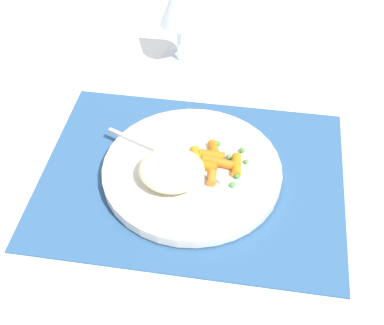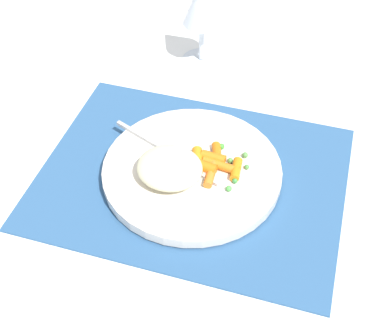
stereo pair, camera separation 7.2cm
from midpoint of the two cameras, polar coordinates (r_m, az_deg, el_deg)
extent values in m
plane|color=white|center=(0.78, -2.63, -1.75)|extent=(2.40, 2.40, 0.00)
cube|color=#2D5684|center=(0.78, -2.64, -1.60)|extent=(0.44, 0.34, 0.01)
cylinder|color=silver|center=(0.77, -2.66, -1.06)|extent=(0.26, 0.26, 0.02)
ellipsoid|color=beige|center=(0.74, -4.99, -0.94)|extent=(0.09, 0.08, 0.04)
cylinder|color=orange|center=(0.77, -0.51, 0.62)|extent=(0.04, 0.02, 0.02)
cylinder|color=orange|center=(0.76, 0.41, -0.17)|extent=(0.06, 0.02, 0.01)
cylinder|color=orange|center=(0.76, -1.92, -0.48)|extent=(0.05, 0.02, 0.02)
cylinder|color=orange|center=(0.75, -0.54, -1.16)|extent=(0.01, 0.05, 0.01)
cylinder|color=orange|center=(0.78, -0.21, 1.13)|extent=(0.02, 0.04, 0.01)
cylinder|color=orange|center=(0.76, 2.09, -0.39)|extent=(0.02, 0.04, 0.01)
cylinder|color=orange|center=(0.77, -2.18, 0.10)|extent=(0.03, 0.05, 0.01)
sphere|color=#509935|center=(0.77, -2.48, -0.37)|extent=(0.01, 0.01, 0.01)
sphere|color=green|center=(0.79, 0.19, 1.89)|extent=(0.01, 0.01, 0.01)
sphere|color=#4A9346|center=(0.77, -2.10, 0.21)|extent=(0.01, 0.01, 0.01)
sphere|color=#3E8C41|center=(0.75, 2.12, -1.62)|extent=(0.01, 0.01, 0.01)
sphere|color=#548F44|center=(0.79, 2.80, 1.21)|extent=(0.01, 0.01, 0.01)
sphere|color=#498D43|center=(0.77, 3.16, -0.03)|extent=(0.01, 0.01, 0.01)
sphere|color=#4E9043|center=(0.78, 1.31, 0.47)|extent=(0.01, 0.01, 0.01)
sphere|color=green|center=(0.74, 1.59, -2.51)|extent=(0.01, 0.01, 0.01)
cube|color=#B8B8B8|center=(0.75, -0.85, -1.32)|extent=(0.05, 0.03, 0.01)
cube|color=#B8B8B8|center=(0.80, -6.99, 1.43)|extent=(0.15, 0.06, 0.01)
cylinder|color=silver|center=(1.01, -3.41, 10.92)|extent=(0.07, 0.07, 0.00)
cylinder|color=silver|center=(0.98, -3.51, 12.77)|extent=(0.01, 0.01, 0.07)
cone|color=silver|center=(0.94, -3.74, 16.87)|extent=(0.07, 0.07, 0.09)
camera|label=1|loc=(0.04, -92.71, -2.82)|focal=49.83mm
camera|label=2|loc=(0.04, 87.29, 2.82)|focal=49.83mm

